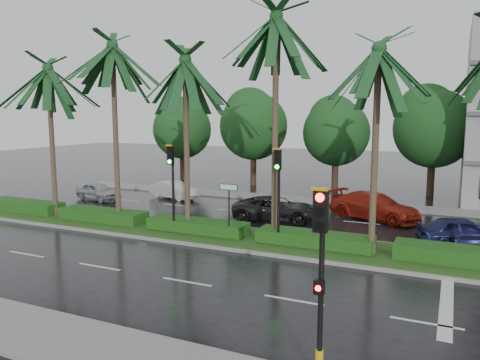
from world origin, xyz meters
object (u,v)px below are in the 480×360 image
at_px(car_white, 174,190).
at_px(car_red, 375,206).
at_px(signal_median_left, 172,176).
at_px(street_sign, 229,197).
at_px(car_darkgrey, 276,209).
at_px(car_silver, 98,191).
at_px(signal_near, 320,278).
at_px(car_blue, 463,231).

distance_m(car_white, car_red, 14.03).
distance_m(signal_median_left, street_sign, 3.13).
bearing_deg(car_darkgrey, street_sign, 163.25).
xyz_separation_m(car_silver, car_darkgrey, (13.50, -0.74, 0.06)).
xyz_separation_m(signal_near, signal_median_left, (-10.00, 9.69, 0.49)).
bearing_deg(car_blue, signal_median_left, 86.43).
bearing_deg(signal_median_left, car_blue, 17.00).
height_order(signal_near, car_white, signal_near).
xyz_separation_m(street_sign, car_red, (5.50, 7.65, -1.36)).
relative_size(signal_median_left, street_sign, 1.68).
bearing_deg(signal_near, car_silver, 141.94).
distance_m(car_white, car_darkgrey, 9.64).
xyz_separation_m(car_silver, car_white, (4.50, 2.72, 0.01)).
height_order(signal_median_left, car_red, signal_median_left).
bearing_deg(street_sign, signal_median_left, -176.53).
bearing_deg(car_blue, car_red, 28.83).
distance_m(signal_median_left, car_white, 10.55).
bearing_deg(car_silver, car_red, -71.80).
height_order(car_white, car_red, car_red).
relative_size(street_sign, car_blue, 0.66).
relative_size(signal_near, street_sign, 1.68).
xyz_separation_m(car_darkgrey, car_blue, (9.50, -1.26, -0.01)).
relative_size(signal_median_left, car_darkgrey, 0.89).
distance_m(signal_near, signal_median_left, 13.93).
distance_m(car_silver, car_darkgrey, 13.52).
xyz_separation_m(car_red, car_blue, (4.50, -3.86, -0.10)).
bearing_deg(car_darkgrey, signal_near, -167.55).
bearing_deg(car_white, signal_median_left, -134.56).
bearing_deg(car_red, car_white, 106.86).
xyz_separation_m(signal_median_left, car_red, (8.50, 7.83, -2.23)).
relative_size(signal_median_left, car_white, 1.14).
bearing_deg(signal_median_left, car_red, 42.66).
bearing_deg(car_white, car_red, -80.40).
distance_m(car_darkgrey, car_blue, 9.58).
height_order(signal_median_left, car_white, signal_median_left).
relative_size(car_darkgrey, car_blue, 1.25).
bearing_deg(signal_median_left, car_white, 122.34).
height_order(street_sign, car_red, street_sign).
xyz_separation_m(signal_near, car_blue, (3.00, 13.66, -1.84)).
height_order(street_sign, car_darkgrey, street_sign).
height_order(signal_near, car_blue, signal_near).
distance_m(car_red, car_blue, 5.93).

